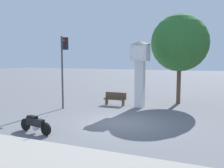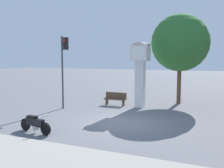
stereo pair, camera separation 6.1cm
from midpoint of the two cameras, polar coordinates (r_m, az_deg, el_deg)
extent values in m
plane|color=slate|center=(13.21, 1.96, -8.86)|extent=(120.00, 120.00, 0.00)
cylinder|color=black|center=(11.45, -15.03, -9.91)|extent=(0.58, 0.19, 0.57)
cylinder|color=black|center=(12.47, -19.28, -8.73)|extent=(0.58, 0.19, 0.57)
cube|color=black|center=(11.90, -17.28, -8.33)|extent=(1.07, 0.39, 0.34)
cube|color=black|center=(11.99, -17.90, -7.16)|extent=(0.56, 0.31, 0.10)
cylinder|color=silver|center=(11.92, -17.10, -9.47)|extent=(0.30, 0.23, 0.27)
cube|color=silver|center=(11.38, -15.45, -7.14)|extent=(0.13, 0.42, 0.04)
cube|color=white|center=(17.17, 6.28, -0.06)|extent=(0.59, 0.59, 3.18)
cube|color=white|center=(17.09, 6.36, 7.14)|extent=(1.12, 1.12, 1.12)
cylinder|color=white|center=(16.54, 5.79, 7.18)|extent=(0.90, 0.02, 0.90)
cone|color=#333338|center=(17.11, 6.39, 9.35)|extent=(1.35, 1.35, 0.20)
cylinder|color=#47474C|center=(16.89, -11.40, 2.54)|extent=(0.12, 0.12, 4.82)
cube|color=black|center=(16.72, -10.68, 9.07)|extent=(0.28, 0.24, 0.80)
sphere|color=red|center=(16.61, -10.98, 9.78)|extent=(0.16, 0.16, 0.16)
cylinder|color=brown|center=(19.19, 14.89, -0.15)|extent=(0.30, 0.30, 2.82)
sphere|color=#2D6B2D|center=(19.12, 15.14, 9.08)|extent=(4.18, 4.18, 4.18)
cube|color=brown|center=(17.91, 0.55, -3.47)|extent=(1.60, 0.44, 0.08)
cube|color=brown|center=(18.04, 0.78, -2.60)|extent=(1.60, 0.06, 0.44)
cube|color=brown|center=(18.20, -1.32, -4.10)|extent=(0.08, 0.35, 0.41)
cube|color=brown|center=(17.72, 2.47, -4.38)|extent=(0.08, 0.35, 0.41)
camera|label=1|loc=(0.03, -90.12, -0.01)|focal=40.00mm
camera|label=2|loc=(0.03, 89.88, 0.01)|focal=40.00mm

